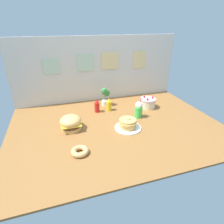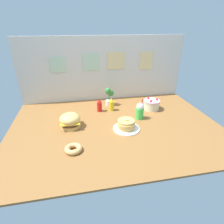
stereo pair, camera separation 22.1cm
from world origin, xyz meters
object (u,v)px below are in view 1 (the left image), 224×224
layer_cake (148,103)px  mustard_bottle (109,105)px  pancake_stack (128,124)px  donut_pink_glaze (80,151)px  cream_soda_cup (139,110)px  potted_plant (105,96)px  ketchup_bottle (97,106)px  burger (71,123)px

layer_cake → mustard_bottle: bearing=172.8°
pancake_stack → donut_pink_glaze: pancake_stack is taller
cream_soda_cup → donut_pink_glaze: size_ratio=1.61×
cream_soda_cup → donut_pink_glaze: (-0.82, -0.51, -0.08)m
donut_pink_glaze → pancake_stack: bearing=26.0°
pancake_stack → potted_plant: 0.72m
cream_soda_cup → ketchup_bottle: bearing=146.7°
burger → ketchup_bottle: 0.52m
pancake_stack → cream_soda_cup: (0.23, 0.22, 0.06)m
pancake_stack → potted_plant: (-0.07, 0.71, 0.10)m
donut_pink_glaze → ketchup_bottle: bearing=66.3°
cream_soda_cup → potted_plant: potted_plant is taller
layer_cake → pancake_stack: bearing=-137.0°
layer_cake → potted_plant: potted_plant is taller
burger → mustard_bottle: size_ratio=1.33×
donut_pink_glaze → mustard_bottle: bearing=57.2°
ketchup_bottle → burger: bearing=-138.0°
cream_soda_cup → donut_pink_glaze: cream_soda_cup is taller
mustard_bottle → cream_soda_cup: size_ratio=0.67×
donut_pink_glaze → potted_plant: (0.52, 0.99, 0.12)m
pancake_stack → cream_soda_cup: 0.32m
ketchup_bottle → cream_soda_cup: size_ratio=0.67×
burger → pancake_stack: (0.62, -0.18, -0.03)m
burger → mustard_bottle: (0.55, 0.35, 0.00)m
pancake_stack → layer_cake: (0.49, 0.45, 0.02)m
mustard_bottle → potted_plant: bearing=90.4°
layer_cake → potted_plant: 0.61m
burger → cream_soda_cup: 0.85m
cream_soda_cup → layer_cake: bearing=42.8°
ketchup_bottle → donut_pink_glaze: size_ratio=1.08×
cream_soda_cup → pancake_stack: bearing=-136.8°
donut_pink_glaze → cream_soda_cup: bearing=31.6°
ketchup_bottle → cream_soda_cup: 0.56m
burger → potted_plant: potted_plant is taller
pancake_stack → potted_plant: bearing=95.6°
ketchup_bottle → donut_pink_glaze: (-0.36, -0.81, -0.06)m
mustard_bottle → donut_pink_glaze: 0.97m
ketchup_bottle → cream_soda_cup: bearing=-33.3°
ketchup_bottle → donut_pink_glaze: 0.89m
layer_cake → ketchup_bottle: bearing=174.3°
burger → pancake_stack: 0.65m
layer_cake → potted_plant: size_ratio=0.82×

